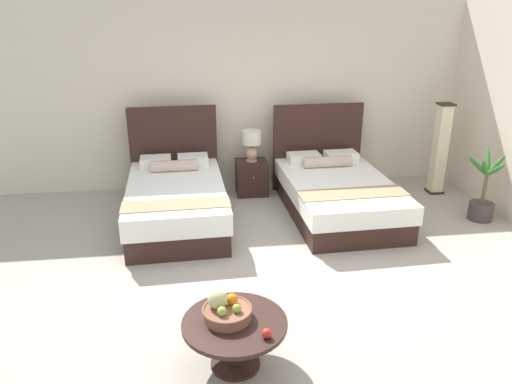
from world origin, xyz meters
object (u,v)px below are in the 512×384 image
(bed_near_corner, at_px, (336,192))
(loose_apple, at_px, (267,333))
(fruit_bowl, at_px, (226,310))
(potted_palm, at_px, (482,201))
(bed_near_window, at_px, (176,198))
(coffee_table, at_px, (235,331))
(floor_lamp_corner, at_px, (440,149))
(table_lamp, at_px, (251,142))
(nightstand, at_px, (252,177))

(bed_near_corner, relative_size, loose_apple, 29.96)
(fruit_bowl, bearing_deg, potted_palm, 33.44)
(bed_near_window, xyz_separation_m, fruit_bowl, (0.44, -2.81, 0.18))
(coffee_table, xyz_separation_m, loose_apple, (0.21, -0.22, 0.13))
(bed_near_window, distance_m, floor_lamp_corner, 3.90)
(bed_near_corner, xyz_separation_m, table_lamp, (-1.05, 0.87, 0.50))
(table_lamp, height_order, potted_palm, table_lamp)
(bed_near_window, xyz_separation_m, table_lamp, (1.09, 0.88, 0.48))
(bed_near_window, relative_size, nightstand, 4.36)
(nightstand, bearing_deg, fruit_bowl, -100.03)
(table_lamp, xyz_separation_m, loose_apple, (-0.37, -3.96, -0.34))
(table_lamp, distance_m, coffee_table, 3.81)
(coffee_table, height_order, potted_palm, potted_palm)
(potted_palm, bearing_deg, fruit_bowl, -146.56)
(nightstand, bearing_deg, potted_palm, -24.78)
(coffee_table, xyz_separation_m, fruit_bowl, (-0.06, 0.05, 0.17))
(nightstand, bearing_deg, floor_lamp_corner, -6.56)
(bed_near_window, relative_size, potted_palm, 2.33)
(bed_near_corner, relative_size, coffee_table, 2.71)
(bed_near_corner, distance_m, floor_lamp_corner, 1.82)
(table_lamp, relative_size, potted_palm, 0.48)
(coffee_table, relative_size, loose_apple, 11.04)
(bed_near_window, xyz_separation_m, coffee_table, (0.51, -2.86, 0.01))
(bed_near_corner, height_order, table_lamp, bed_near_corner)
(coffee_table, xyz_separation_m, floor_lamp_corner, (3.33, 3.40, 0.35))
(nightstand, relative_size, floor_lamp_corner, 0.37)
(loose_apple, height_order, potted_palm, potted_palm)
(bed_near_corner, relative_size, potted_palm, 2.36)
(nightstand, relative_size, potted_palm, 0.53)
(bed_near_corner, distance_m, fruit_bowl, 3.29)
(floor_lamp_corner, xyz_separation_m, potted_palm, (0.14, -1.02, -0.42))
(coffee_table, bearing_deg, bed_near_window, 100.02)
(bed_near_corner, xyz_separation_m, fruit_bowl, (-1.70, -2.81, 0.19))
(fruit_bowl, xyz_separation_m, potted_palm, (3.53, 2.33, -0.23))
(bed_near_corner, distance_m, table_lamp, 1.45)
(bed_near_window, xyz_separation_m, loose_apple, (0.72, -3.09, 0.14))
(nightstand, xyz_separation_m, loose_apple, (-0.37, -3.94, 0.20))
(nightstand, xyz_separation_m, potted_palm, (2.88, -1.33, 0.00))
(bed_near_window, xyz_separation_m, floor_lamp_corner, (3.84, 0.54, 0.36))
(fruit_bowl, relative_size, floor_lamp_corner, 0.29)
(fruit_bowl, bearing_deg, bed_near_corner, 58.91)
(bed_near_corner, bearing_deg, table_lamp, 140.31)
(fruit_bowl, distance_m, floor_lamp_corner, 4.77)
(loose_apple, xyz_separation_m, potted_palm, (3.26, 2.61, -0.19))
(bed_near_window, height_order, bed_near_corner, bed_near_window)
(bed_near_corner, distance_m, coffee_table, 3.30)
(bed_near_corner, bearing_deg, potted_palm, -14.69)
(bed_near_corner, distance_m, loose_apple, 3.41)
(table_lamp, relative_size, loose_apple, 6.14)
(table_lamp, bearing_deg, potted_palm, -25.11)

